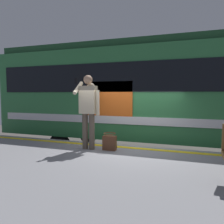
# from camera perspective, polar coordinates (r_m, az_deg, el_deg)

# --- Properties ---
(ground_plane) EXTENTS (24.97, 24.97, 0.00)m
(ground_plane) POSITION_cam_1_polar(r_m,az_deg,el_deg) (6.42, 5.00, -17.51)
(ground_plane) COLOR #4C4742
(platform) EXTENTS (14.47, 4.16, 1.05)m
(platform) POSITION_cam_1_polar(r_m,az_deg,el_deg) (4.40, -2.28, -20.85)
(platform) COLOR gray
(platform) RESTS_ON ground
(safety_line) EXTENTS (14.18, 0.16, 0.01)m
(safety_line) POSITION_cam_1_polar(r_m,az_deg,el_deg) (5.82, 4.32, -8.94)
(safety_line) COLOR yellow
(safety_line) RESTS_ON platform
(track_rail_near) EXTENTS (18.81, 0.08, 0.16)m
(track_rail_near) POSITION_cam_1_polar(r_m,az_deg,el_deg) (7.87, 8.02, -12.72)
(track_rail_near) COLOR slate
(track_rail_near) RESTS_ON ground
(track_rail_far) EXTENTS (18.81, 0.08, 0.16)m
(track_rail_far) POSITION_cam_1_polar(r_m,az_deg,el_deg) (9.23, 9.84, -10.15)
(track_rail_far) COLOR slate
(track_rail_far) RESTS_ON ground
(train_carriage) EXTENTS (13.39, 2.98, 3.96)m
(train_carriage) POSITION_cam_1_polar(r_m,az_deg,el_deg) (8.09, 18.89, 5.06)
(train_carriage) COLOR #2D723F
(train_carriage) RESTS_ON ground
(passenger) EXTENTS (0.57, 0.55, 1.82)m
(passenger) POSITION_cam_1_polar(r_m,az_deg,el_deg) (5.58, -5.95, 1.59)
(passenger) COLOR brown
(passenger) RESTS_ON platform
(handbag) EXTENTS (0.32, 0.30, 0.42)m
(handbag) POSITION_cam_1_polar(r_m,az_deg,el_deg) (5.53, -0.62, -7.60)
(handbag) COLOR #59331E
(handbag) RESTS_ON platform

